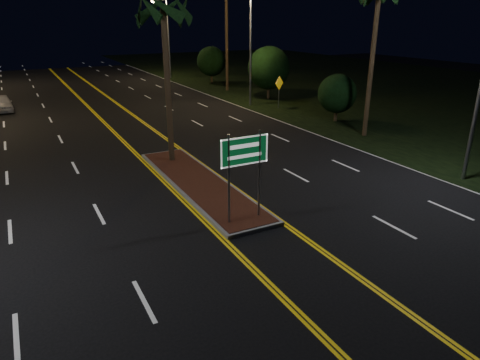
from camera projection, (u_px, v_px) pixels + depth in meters
ground at (288, 258)px, 13.13m from camera, size 120.00×120.00×0.00m
grass_right at (388, 85)px, 46.92m from camera, size 40.00×110.00×0.01m
median_island at (199, 183)px, 18.88m from camera, size 2.25×10.25×0.17m
highway_sign at (244, 159)px, 14.59m from camera, size 1.80×0.08×3.20m
streetlight_right_mid at (247, 35)px, 33.94m from camera, size 1.91×0.44×9.00m
streetlight_right_far at (165, 29)px, 50.45m from camera, size 1.91×0.44×9.00m
palm_median at (163, 9)px, 19.21m from camera, size 2.40×2.40×8.30m
shrub_near at (337, 94)px, 29.92m from camera, size 2.70×2.70×3.30m
shrub_mid at (269, 68)px, 38.11m from camera, size 3.78×3.78×4.62m
shrub_far at (211, 61)px, 48.07m from camera, size 3.24×3.24×3.96m
car_near at (1, 102)px, 33.54m from camera, size 2.03×4.44×1.46m
warning_sign at (279, 88)px, 34.39m from camera, size 1.00×0.45×2.55m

